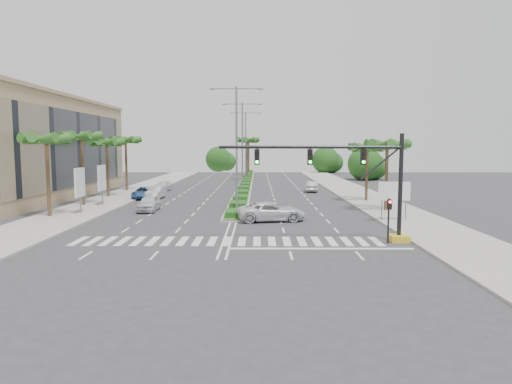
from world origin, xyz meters
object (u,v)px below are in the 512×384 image
(car_parked_a, at_px, (149,203))
(car_parked_c, at_px, (144,193))
(car_parked_b, at_px, (156,193))
(car_right, at_px, (312,186))
(car_parked_d, at_px, (162,186))
(car_crossing, at_px, (271,212))

(car_parked_a, xyz_separation_m, car_parked_c, (-3.17, 10.67, -0.05))
(car_parked_b, bearing_deg, car_right, 27.07)
(car_parked_a, bearing_deg, car_parked_d, 97.01)
(car_parked_b, relative_size, car_right, 1.00)
(car_parked_c, height_order, car_parked_d, car_parked_c)
(car_parked_a, xyz_separation_m, car_parked_d, (-2.92, 20.22, -0.11))
(car_parked_c, height_order, car_right, car_right)
(car_parked_a, bearing_deg, car_right, 45.21)
(car_crossing, height_order, car_right, car_crossing)
(car_parked_b, distance_m, car_crossing, 21.14)
(car_parked_b, height_order, car_parked_d, car_parked_b)
(car_parked_a, relative_size, car_parked_d, 1.00)
(car_parked_b, bearing_deg, car_parked_a, -77.51)
(car_parked_a, xyz_separation_m, car_right, (18.23, 19.14, -0.02))
(car_parked_b, relative_size, car_parked_d, 1.01)
(car_parked_d, bearing_deg, car_crossing, -52.90)
(car_parked_b, distance_m, car_parked_c, 1.53)
(car_right, bearing_deg, car_parked_b, 31.32)
(car_right, bearing_deg, car_parked_a, 54.19)
(car_parked_d, height_order, car_right, car_right)
(car_crossing, bearing_deg, car_right, -22.93)
(car_parked_d, bearing_deg, car_right, 4.62)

